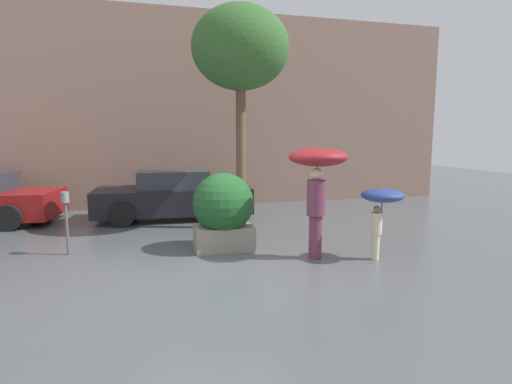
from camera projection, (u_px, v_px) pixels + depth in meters
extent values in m
plane|color=#51565B|center=(216.00, 271.00, 6.50)|extent=(40.00, 40.00, 0.00)
cube|color=#8C6B5B|center=(182.00, 110.00, 12.32)|extent=(18.00, 0.30, 6.00)
cube|color=gray|center=(224.00, 237.00, 7.75)|extent=(1.12, 0.74, 0.46)
sphere|color=#1E5123|center=(223.00, 203.00, 7.66)|extent=(1.17, 1.17, 1.17)
cylinder|color=brown|center=(315.00, 237.00, 7.13)|extent=(0.23, 0.23, 0.79)
cylinder|color=brown|center=(316.00, 198.00, 7.04)|extent=(0.33, 0.33, 0.63)
sphere|color=beige|center=(317.00, 174.00, 6.98)|extent=(0.21, 0.21, 0.21)
cylinder|color=#4C4C51|center=(318.00, 176.00, 7.13)|extent=(0.02, 0.02, 0.68)
ellipsoid|color=maroon|center=(318.00, 157.00, 7.08)|extent=(1.04, 1.04, 0.33)
cylinder|color=beige|center=(375.00, 247.00, 7.08)|extent=(0.14, 0.14, 0.47)
cylinder|color=beige|center=(376.00, 223.00, 7.02)|extent=(0.20, 0.20, 0.37)
sphere|color=#997056|center=(377.00, 209.00, 6.99)|extent=(0.13, 0.13, 0.13)
cylinder|color=#4C4C51|center=(382.00, 209.00, 7.00)|extent=(0.02, 0.02, 0.48)
ellipsoid|color=navy|center=(382.00, 195.00, 6.97)|extent=(0.74, 0.74, 0.24)
cube|color=black|center=(174.00, 200.00, 10.72)|extent=(4.10, 1.85, 0.66)
cube|color=#2D333D|center=(173.00, 179.00, 10.65)|extent=(1.87, 1.52, 0.47)
cylinder|color=black|center=(122.00, 215.00, 9.65)|extent=(0.62, 0.24, 0.61)
cylinder|color=black|center=(128.00, 203.00, 11.31)|extent=(0.62, 0.24, 0.61)
cylinder|color=black|center=(225.00, 210.00, 10.19)|extent=(0.62, 0.24, 0.61)
cylinder|color=black|center=(217.00, 200.00, 11.85)|extent=(0.62, 0.24, 0.61)
cylinder|color=black|center=(9.00, 218.00, 9.25)|extent=(0.64, 0.29, 0.61)
cylinder|color=black|center=(39.00, 205.00, 10.94)|extent=(0.64, 0.29, 0.61)
cylinder|color=brown|center=(241.00, 154.00, 9.31)|extent=(0.23, 0.23, 3.55)
ellipsoid|color=#38662D|center=(240.00, 48.00, 8.98)|extent=(2.21, 2.21, 1.88)
cylinder|color=#595B60|center=(67.00, 229.00, 7.34)|extent=(0.05, 0.05, 0.98)
cylinder|color=gray|center=(65.00, 197.00, 7.26)|extent=(0.14, 0.14, 0.20)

